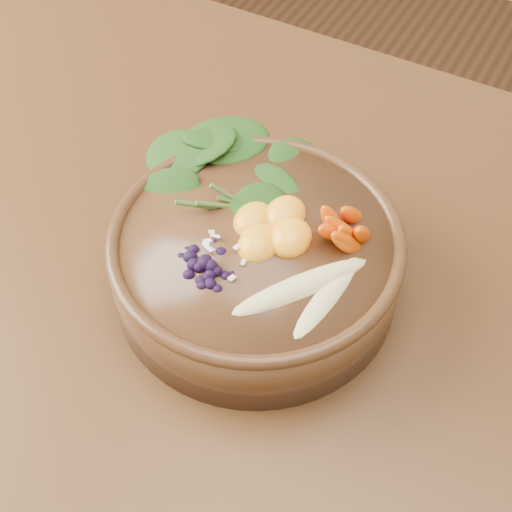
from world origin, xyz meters
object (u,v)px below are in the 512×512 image
carrot_cluster (357,206)px  stoneware_bowl (256,263)px  mandarin_cluster (272,219)px  dining_table (402,437)px  blueberry_pile (205,254)px  banana_halves (315,282)px  kale_heap (277,169)px

carrot_cluster → stoneware_bowl: bearing=-123.7°
mandarin_cluster → dining_table: bearing=-14.8°
mandarin_cluster → blueberry_pile: 0.07m
banana_halves → dining_table: bearing=23.7°
kale_heap → blueberry_pile: 0.12m
carrot_cluster → banana_halves: size_ratio=0.53×
dining_table → mandarin_cluster: 0.25m
stoneware_bowl → blueberry_pile: 0.08m
kale_heap → mandarin_cluster: size_ratio=2.07×
dining_table → mandarin_cluster: size_ratio=18.73×
blueberry_pile → kale_heap: bearing=87.1°
dining_table → banana_halves: size_ratio=11.34×
stoneware_bowl → mandarin_cluster: 0.05m
dining_table → kale_heap: (-0.20, 0.10, 0.19)m
banana_halves → blueberry_pile: 0.10m
banana_halves → mandarin_cluster: bearing=170.3°
dining_table → carrot_cluster: size_ratio=21.54×
kale_heap → carrot_cluster: 0.09m
blueberry_pile → stoneware_bowl: bearing=68.1°
kale_heap → carrot_cluster: (0.09, -0.02, 0.02)m
carrot_cluster → banana_halves: 0.08m
stoneware_bowl → mandarin_cluster: mandarin_cluster is taller
carrot_cluster → mandarin_cluster: (-0.07, -0.03, -0.02)m
kale_heap → mandarin_cluster: bearing=-66.5°
dining_table → stoneware_bowl: size_ratio=5.94×
banana_halves → blueberry_pile: (-0.09, -0.02, 0.01)m
mandarin_cluster → blueberry_pile: bearing=-114.0°
stoneware_bowl → kale_heap: (-0.01, 0.07, 0.06)m
dining_table → banana_halves: banana_halves is taller
banana_halves → stoneware_bowl: bearing=-177.3°
stoneware_bowl → kale_heap: 0.09m
stoneware_bowl → blueberry_pile: (-0.02, -0.05, 0.05)m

